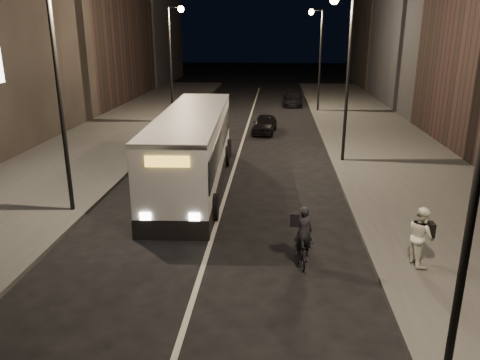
% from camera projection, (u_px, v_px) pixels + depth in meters
% --- Properties ---
extents(ground, '(180.00, 180.00, 0.00)m').
position_uv_depth(ground, '(202.00, 269.00, 13.68)').
color(ground, black).
rests_on(ground, ground).
extents(sidewalk_right, '(7.00, 70.00, 0.16)m').
position_uv_depth(sidewalk_right, '(390.00, 153.00, 26.32)').
color(sidewalk_right, '#393937').
rests_on(sidewalk_right, ground).
extents(sidewalk_left, '(7.00, 70.00, 0.16)m').
position_uv_depth(sidewalk_left, '(96.00, 147.00, 27.56)').
color(sidewalk_left, '#393937').
rests_on(sidewalk_left, ground).
extents(streetlight_right_near, '(1.20, 0.44, 8.12)m').
position_uv_depth(streetlight_right_near, '(472.00, 112.00, 7.85)').
color(streetlight_right_near, black).
rests_on(streetlight_right_near, sidewalk_right).
extents(streetlight_right_mid, '(1.20, 0.44, 8.12)m').
position_uv_depth(streetlight_right_mid, '(344.00, 58.00, 23.04)').
color(streetlight_right_mid, black).
rests_on(streetlight_right_mid, sidewalk_right).
extents(streetlight_right_far, '(1.20, 0.44, 8.12)m').
position_uv_depth(streetlight_right_far, '(318.00, 47.00, 38.22)').
color(streetlight_right_far, black).
rests_on(streetlight_right_far, sidewalk_right).
extents(streetlight_left_near, '(1.20, 0.44, 8.12)m').
position_uv_depth(streetlight_left_near, '(64.00, 70.00, 16.22)').
color(streetlight_left_near, black).
rests_on(streetlight_left_near, sidewalk_left).
extents(streetlight_left_far, '(1.20, 0.44, 8.12)m').
position_uv_depth(streetlight_left_far, '(174.00, 49.00, 33.31)').
color(streetlight_left_far, black).
rests_on(streetlight_left_far, sidewalk_left).
extents(city_bus, '(3.27, 12.27, 3.28)m').
position_uv_depth(city_bus, '(193.00, 145.00, 20.79)').
color(city_bus, silver).
rests_on(city_bus, ground).
extents(cyclist_on_bicycle, '(0.68, 1.66, 1.87)m').
position_uv_depth(cyclist_on_bicycle, '(302.00, 244.00, 13.88)').
color(cyclist_on_bicycle, black).
rests_on(cyclist_on_bicycle, ground).
extents(pedestrian_woman, '(0.85, 0.99, 1.77)m').
position_uv_depth(pedestrian_woman, '(421.00, 236.00, 13.41)').
color(pedestrian_woman, silver).
rests_on(pedestrian_woman, sidewalk_right).
extents(car_near, '(1.78, 3.69, 1.22)m').
position_uv_depth(car_near, '(265.00, 124.00, 31.65)').
color(car_near, black).
rests_on(car_near, ground).
extents(car_mid, '(1.73, 4.31, 1.39)m').
position_uv_depth(car_mid, '(208.00, 106.00, 38.70)').
color(car_mid, '#353538').
rests_on(car_mid, ground).
extents(car_far, '(1.80, 4.30, 1.24)m').
position_uv_depth(car_far, '(293.00, 99.00, 43.25)').
color(car_far, black).
rests_on(car_far, ground).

